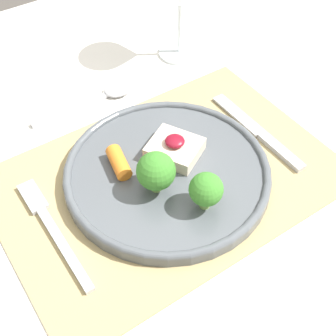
{
  "coord_description": "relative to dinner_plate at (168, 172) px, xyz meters",
  "views": [
    {
      "loc": [
        -0.24,
        -0.36,
        1.27
      ],
      "look_at": [
        0.0,
        -0.0,
        0.79
      ],
      "focal_mm": 50.0,
      "sensor_mm": 36.0,
      "label": 1
    }
  ],
  "objects": [
    {
      "name": "placemat",
      "position": [
        0.0,
        0.0,
        -0.02
      ],
      "size": [
        0.47,
        0.32,
        0.0
      ],
      "primitive_type": "cube",
      "color": "#9E895B",
      "rests_on": "dining_table"
    },
    {
      "name": "dining_table",
      "position": [
        0.0,
        0.0,
        -0.1
      ],
      "size": [
        1.37,
        1.16,
        0.77
      ],
      "color": "white",
      "rests_on": "ground_plane"
    },
    {
      "name": "dinner_plate",
      "position": [
        0.0,
        0.0,
        0.0
      ],
      "size": [
        0.29,
        0.29,
        0.08
      ],
      "color": "#4C5156",
      "rests_on": "placemat"
    },
    {
      "name": "spoon",
      "position": [
        0.02,
        0.21,
        -0.01
      ],
      "size": [
        0.18,
        0.04,
        0.01
      ],
      "rotation": [
        0.0,
        0.0,
        -0.05
      ],
      "color": "#B2B2B7",
      "rests_on": "dining_table"
    },
    {
      "name": "knife",
      "position": [
        0.17,
        -0.01,
        -0.01
      ],
      "size": [
        0.02,
        0.2,
        0.01
      ],
      "rotation": [
        0.0,
        0.0,
        0.05
      ],
      "color": "#B2B2B7",
      "rests_on": "placemat"
    },
    {
      "name": "fork",
      "position": [
        -0.17,
        0.02,
        -0.01
      ],
      "size": [
        0.02,
        0.2,
        0.01
      ],
      "rotation": [
        0.0,
        0.0,
        -0.04
      ],
      "color": "#B2B2B7",
      "rests_on": "placemat"
    }
  ]
}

